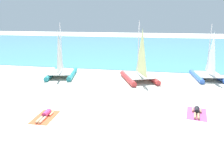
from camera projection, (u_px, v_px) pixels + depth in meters
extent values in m
plane|color=silver|center=(121.00, 74.00, 21.94)|extent=(120.00, 120.00, 0.00)
cube|color=#4C9EB7|center=(138.00, 46.00, 42.55)|extent=(120.00, 40.00, 0.05)
cylinder|color=#CC3838|center=(128.00, 78.00, 19.71)|extent=(1.94, 3.87, 0.46)
cylinder|color=#CC3838|center=(150.00, 77.00, 20.11)|extent=(1.94, 3.87, 0.46)
cube|color=silver|center=(140.00, 75.00, 19.67)|extent=(2.91, 3.16, 0.06)
cylinder|color=silver|center=(138.00, 48.00, 19.62)|extent=(0.10, 0.10, 4.75)
pyramid|color=#EAEA99|center=(142.00, 51.00, 18.76)|extent=(0.85, 1.96, 3.99)
cylinder|color=teal|center=(51.00, 74.00, 21.18)|extent=(1.19, 3.84, 0.44)
cylinder|color=teal|center=(72.00, 74.00, 21.20)|extent=(1.19, 3.84, 0.44)
cube|color=silver|center=(61.00, 72.00, 20.95)|extent=(2.45, 2.80, 0.05)
cylinder|color=silver|center=(61.00, 48.00, 20.92)|extent=(0.09, 0.09, 4.56)
pyramid|color=white|center=(59.00, 50.00, 20.08)|extent=(0.45, 1.98, 3.83)
cylinder|color=blue|center=(196.00, 76.00, 20.44)|extent=(0.77, 3.80, 0.43)
cylinder|color=blue|center=(219.00, 77.00, 20.25)|extent=(0.77, 3.80, 0.43)
cube|color=silver|center=(208.00, 74.00, 20.11)|extent=(2.19, 2.59, 0.05)
cylinder|color=silver|center=(209.00, 49.00, 20.07)|extent=(0.09, 0.09, 4.50)
pyramid|color=white|center=(212.00, 52.00, 19.24)|extent=(0.23, 1.98, 3.78)
cube|color=#EA5933|center=(45.00, 117.00, 12.57)|extent=(1.14, 1.92, 0.01)
cylinder|color=#D83372|center=(46.00, 113.00, 12.72)|extent=(0.31, 0.63, 0.30)
sphere|color=#D8AD84|center=(50.00, 110.00, 13.11)|extent=(0.22, 0.22, 0.22)
cylinder|color=#D8AD84|center=(40.00, 119.00, 12.13)|extent=(0.16, 0.78, 0.14)
cylinder|color=#D8AD84|center=(43.00, 119.00, 12.10)|extent=(0.16, 0.78, 0.14)
cylinder|color=#D8AD84|center=(44.00, 113.00, 12.92)|extent=(0.11, 0.45, 0.10)
cylinder|color=#D8AD84|center=(51.00, 114.00, 12.85)|extent=(0.11, 0.45, 0.10)
cube|color=#D84C99|center=(197.00, 114.00, 13.00)|extent=(1.39, 2.05, 0.01)
cylinder|color=black|center=(197.00, 110.00, 13.14)|extent=(0.40, 0.66, 0.30)
sphere|color=tan|center=(197.00, 107.00, 13.51)|extent=(0.22, 0.22, 0.22)
cylinder|color=tan|center=(195.00, 115.00, 12.60)|extent=(0.26, 0.79, 0.14)
cylinder|color=tan|center=(198.00, 116.00, 12.54)|extent=(0.26, 0.79, 0.14)
cylinder|color=tan|center=(193.00, 110.00, 13.38)|extent=(0.17, 0.46, 0.10)
cylinder|color=tan|center=(201.00, 111.00, 13.23)|extent=(0.17, 0.46, 0.10)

